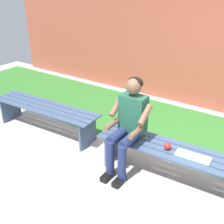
% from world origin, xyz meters
% --- Properties ---
extents(ground_plane, '(10.00, 7.00, 0.04)m').
position_xyz_m(ground_plane, '(1.10, 1.00, -0.02)').
color(ground_plane, '#B2B2AD').
extents(grass_strip, '(9.00, 1.75, 0.03)m').
position_xyz_m(grass_strip, '(1.10, -1.25, 0.01)').
color(grass_strip, '#2D6B28').
rests_on(grass_strip, ground).
extents(brick_wall, '(9.50, 0.24, 2.90)m').
position_xyz_m(brick_wall, '(0.50, -2.50, 1.45)').
color(brick_wall, '#9E4C38').
rests_on(brick_wall, ground).
extents(bench_near, '(1.92, 0.55, 0.47)m').
position_xyz_m(bench_near, '(0.00, 0.00, 0.36)').
color(bench_near, '#384C6B').
rests_on(bench_near, ground).
extents(bench_far, '(1.98, 0.56, 0.47)m').
position_xyz_m(bench_far, '(2.21, 0.00, 0.36)').
color(bench_far, '#384C6B').
rests_on(bench_far, ground).
extents(person_seated, '(0.50, 0.69, 1.27)m').
position_xyz_m(person_seated, '(0.56, 0.10, 0.70)').
color(person_seated, '#1E513D').
rests_on(person_seated, ground).
extents(apple, '(0.09, 0.09, 0.09)m').
position_xyz_m(apple, '(0.03, 0.04, 0.51)').
color(apple, red).
rests_on(apple, bench_near).
extents(book_open, '(0.42, 0.18, 0.02)m').
position_xyz_m(book_open, '(-0.29, 0.03, 0.48)').
color(book_open, white).
rests_on(book_open, bench_near).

